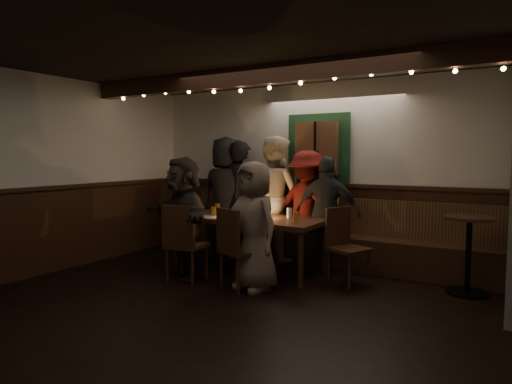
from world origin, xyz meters
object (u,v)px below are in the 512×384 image
Objects in this scene: person_f at (183,217)px; person_e at (327,213)px; person_c at (274,198)px; person_g at (254,226)px; dining_table at (248,222)px; high_top at (469,245)px; chair_end at (344,241)px; person_a at (227,195)px; person_b at (241,198)px; person_d at (307,208)px; chair_near_left at (183,239)px; chair_near_right at (236,244)px.

person_e is at bearing 67.78° from person_f.
person_g is (0.52, -1.46, -0.17)m from person_c.
dining_table is 1.09m from person_e.
chair_end is at bearing -168.84° from high_top.
person_f is (0.32, -1.45, -0.15)m from person_a.
person_b is 1.11m from person_d.
person_f reaches higher than chair_near_left.
person_a is at bearing 127.29° from chair_near_right.
chair_near_left reaches higher than dining_table.
person_b reaches higher than person_f.
person_f is 1.03× the size of person_g.
person_a reaches higher than chair_near_right.
person_a is at bearing 12.54° from person_d.
high_top is at bearing 11.16° from chair_end.
person_a is 1.00× the size of person_c.
chair_near_left is 2.00m from person_e.
person_b reaches higher than person_d.
person_c reaches higher than chair_near_left.
person_e is at bearing 93.17° from person_g.
dining_table is at bearing 112.22° from chair_near_right.
person_f is at bearing 85.86° from person_c.
person_b is at bearing 128.56° from dining_table.
person_f reaches higher than dining_table.
person_f is at bearing -162.95° from person_g.
person_d is at bearing 107.64° from person_g.
person_b is (0.27, -0.02, -0.03)m from person_a.
person_c reaches higher than person_g.
person_g is (1.06, -0.01, -0.02)m from person_f.
chair_near_left is 0.59× the size of person_d.
person_f is at bearing -156.77° from chair_end.
chair_end is 0.52× the size of person_b.
chair_near_right is 2.03m from person_a.
person_c reaches higher than chair_near_right.
person_a is 1.14× the size of person_d.
person_g is (-0.79, -0.81, 0.23)m from chair_end.
chair_near_left is 0.52× the size of person_a.
person_a is 0.28m from person_b.
person_e is at bearing 175.28° from person_d.
chair_near_right is at bearing 96.29° from person_d.
chair_near_left is 1.01× the size of chair_near_right.
person_f reaches higher than chair_near_right.
chair_end is 1.06m from person_d.
person_a is 1.19× the size of person_f.
person_g is at bearing 12.94° from chair_near_left.
person_e reaches higher than high_top.
chair_end is at bearing 63.53° from person_g.
person_c is at bearing -172.68° from person_b.
person_d reaches higher than person_f.
person_d is (0.18, 1.58, 0.27)m from chair_near_right.
person_g is at bearing 23.56° from person_f.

